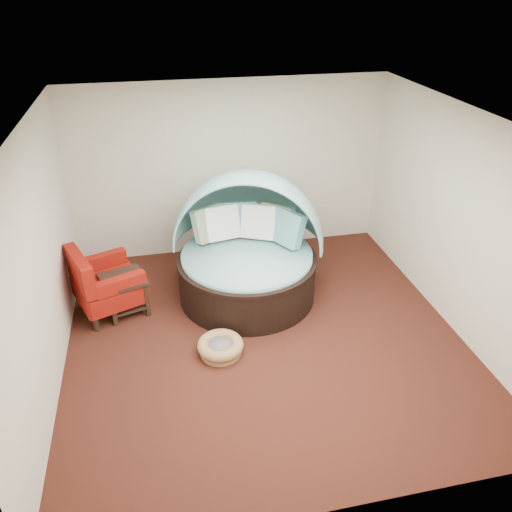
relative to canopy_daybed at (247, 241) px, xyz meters
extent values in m
plane|color=#421A12|center=(0.00, -1.09, -0.84)|extent=(5.00, 5.00, 0.00)
plane|color=beige|center=(0.00, 1.41, 0.56)|extent=(5.00, 0.00, 5.00)
plane|color=beige|center=(0.00, -3.59, 0.56)|extent=(5.00, 0.00, 5.00)
plane|color=beige|center=(-2.50, -1.09, 0.56)|extent=(0.00, 5.00, 5.00)
plane|color=beige|center=(2.50, -1.09, 0.56)|extent=(0.00, 5.00, 5.00)
plane|color=white|center=(0.00, -1.09, 1.96)|extent=(5.00, 5.00, 0.00)
cylinder|color=black|center=(-0.03, -0.12, -0.54)|extent=(2.40, 2.40, 0.60)
cylinder|color=black|center=(-0.03, -0.12, -0.22)|extent=(2.43, 2.43, 0.05)
cylinder|color=#81ADB5|center=(-0.03, -0.12, -0.18)|extent=(2.27, 2.27, 0.13)
cube|color=#356640|center=(-0.48, 0.37, 0.15)|extent=(0.57, 0.49, 0.52)
cube|color=white|center=(-0.30, 0.36, 0.15)|extent=(0.54, 0.38, 0.52)
cube|color=#62A4AB|center=(-0.02, 0.43, 0.15)|extent=(0.53, 0.34, 0.52)
cube|color=white|center=(0.22, 0.28, 0.15)|extent=(0.57, 0.47, 0.52)
cube|color=#356640|center=(0.47, 0.23, 0.15)|extent=(0.56, 0.55, 0.52)
cube|color=#62A4AB|center=(0.58, -0.01, 0.15)|extent=(0.49, 0.57, 0.52)
cylinder|color=olive|center=(-0.61, -1.31, -0.81)|extent=(0.57, 0.57, 0.06)
torus|color=olive|center=(-0.61, -1.31, -0.71)|extent=(0.65, 0.65, 0.15)
cylinder|color=slate|center=(-0.61, -1.31, -0.73)|extent=(0.39, 0.39, 0.09)
cylinder|color=black|center=(-2.15, -0.50, -0.74)|extent=(0.10, 0.10, 0.20)
cylinder|color=black|center=(-2.40, 0.13, -0.74)|extent=(0.10, 0.10, 0.20)
cylinder|color=black|center=(-1.52, -0.26, -0.74)|extent=(0.10, 0.10, 0.20)
cylinder|color=black|center=(-1.77, 0.37, -0.74)|extent=(0.10, 0.10, 0.20)
cube|color=maroon|center=(-1.96, -0.07, -0.49)|extent=(1.10, 1.10, 0.29)
cube|color=maroon|center=(-2.27, -0.19, -0.09)|extent=(0.46, 0.85, 0.50)
cube|color=maroon|center=(-1.77, -0.38, -0.24)|extent=(0.68, 0.37, 0.20)
cube|color=maroon|center=(-2.04, 0.29, -0.24)|extent=(0.68, 0.37, 0.20)
cube|color=black|center=(-1.75, -0.15, -0.31)|extent=(0.71, 0.71, 0.05)
cube|color=black|center=(-1.75, -0.15, -0.70)|extent=(0.63, 0.63, 0.03)
cube|color=black|center=(-1.91, -0.44, -0.59)|extent=(0.07, 0.07, 0.50)
cube|color=black|center=(-2.04, 0.00, -0.59)|extent=(0.07, 0.07, 0.50)
cube|color=black|center=(-1.47, -0.31, -0.59)|extent=(0.07, 0.07, 0.50)
cube|color=black|center=(-1.60, 0.13, -0.59)|extent=(0.07, 0.07, 0.50)
camera|label=1|loc=(-1.18, -6.09, 3.33)|focal=35.00mm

